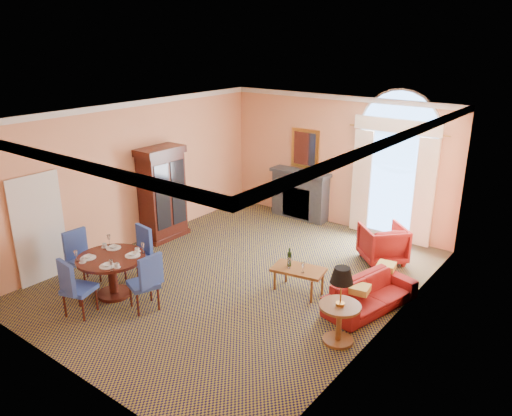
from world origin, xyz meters
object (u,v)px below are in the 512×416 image
Objects in this scene: sofa at (371,294)px; side_table at (341,297)px; armchair at (383,243)px; dining_table at (112,267)px; coffee_table at (298,270)px; armoire at (162,195)px.

sofa is 1.36m from side_table.
sofa is 2.07× the size of armchair.
dining_table is at bearing 5.56° from armchair.
dining_table is 1.40× the size of armchair.
side_table is (0.69, -3.17, 0.39)m from armchair.
dining_table is 4.64m from sofa.
sofa is 1.44× the size of side_table.
side_table is at bearing -46.03° from coffee_table.
side_table is (5.32, -1.29, -0.26)m from armoire.
coffee_table is (-0.68, -2.21, 0.05)m from armchair.
coffee_table is at bearing -4.84° from armoire.
sofa is at bearing 31.97° from dining_table.
armchair is 0.70× the size of side_table.
armoire is 5.04m from armchair.
armchair is (-0.64, 1.92, 0.13)m from sofa.
coffee_table is 0.83× the size of side_table.
coffee_table is (3.95, -0.33, -0.59)m from armoire.
sofa is (3.93, 2.45, -0.31)m from dining_table.
armoire is 1.72× the size of side_table.
side_table reaches higher than armchair.
side_table is (0.05, -1.25, 0.52)m from sofa.
armchair is 0.84× the size of coffee_table.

